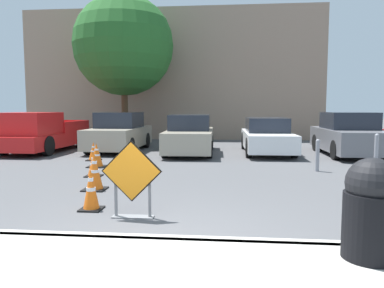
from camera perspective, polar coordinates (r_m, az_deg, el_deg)
name	(u,v)px	position (r m, az deg, el deg)	size (l,w,h in m)	color
ground_plane	(204,153)	(14.73, 1.91, -1.41)	(96.00, 96.00, 0.00)	#4C4C4F
sidewalk_strip	(134,285)	(3.94, -8.87, -20.46)	(31.06, 2.34, 0.14)	#ADAAA3
curb_lip	(156,242)	(4.99, -5.44, -14.66)	(31.06, 0.20, 0.14)	#ADAAA3
road_closed_sign	(132,178)	(6.12, -9.16, -5.14)	(0.99, 0.20, 1.27)	black
traffic_cone_nearest	(91,190)	(6.83, -15.14, -6.73)	(0.38, 0.38, 0.74)	black
traffic_cone_second	(94,172)	(8.43, -14.64, -4.09)	(0.48, 0.48, 0.83)	black
traffic_cone_third	(93,165)	(10.08, -14.78, -3.05)	(0.41, 0.41, 0.64)	black
traffic_cone_fourth	(97,155)	(11.66, -14.34, -1.70)	(0.51, 0.51, 0.72)	black
traffic_cone_fifth	(94,151)	(13.12, -14.77, -1.11)	(0.44, 0.44, 0.63)	black
pickup_truck	(41,134)	(16.31, -21.98, 1.41)	(2.11, 5.18, 1.61)	red
parked_car_second	(119,133)	(15.84, -11.02, 1.63)	(1.92, 4.25, 1.60)	#A39984
parked_car_third	(190,136)	(14.66, -0.33, 1.27)	(1.90, 4.43, 1.51)	#A39984
parked_car_fourth	(267,136)	(15.07, 11.31, 1.14)	(1.86, 4.65, 1.39)	white
parked_car_fifth	(349,135)	(15.29, 22.78, 1.21)	(1.96, 4.43, 1.61)	slate
trash_bin	(371,209)	(4.57, 25.65, -8.85)	(0.60, 0.60, 1.12)	black
bollard_nearest	(317,154)	(11.09, 18.57, -1.50)	(0.12, 0.12, 0.91)	gray
bollard_second	(376,152)	(11.54, 26.26, -1.10)	(0.12, 0.12, 1.08)	gray
building_facade_backdrop	(176,77)	(23.64, -2.40, 10.10)	(16.97, 5.00, 7.31)	gray
street_tree_behind_lot	(124,46)	(19.42, -10.38, 14.54)	(4.95, 4.95, 7.33)	#513823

